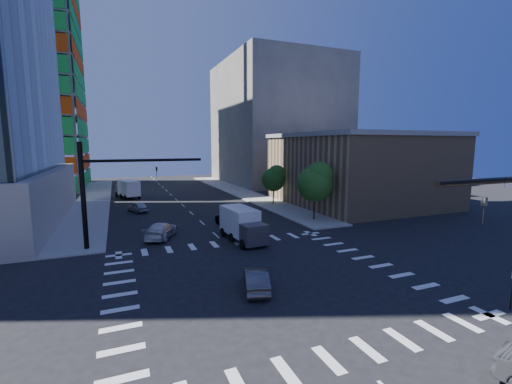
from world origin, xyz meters
name	(u,v)px	position (x,y,z in m)	size (l,w,h in m)	color
ground	(264,279)	(0.00, 0.00, 0.00)	(160.00, 160.00, 0.00)	black
road_markings	(264,279)	(0.00, 0.00, 0.01)	(20.00, 20.00, 0.01)	silver
sidewalk_ne	(240,192)	(12.50, 40.00, 0.07)	(5.00, 60.00, 0.15)	gray
sidewalk_nw	(94,200)	(-12.50, 40.00, 0.07)	(5.00, 60.00, 0.15)	gray
construction_building	(7,63)	(-27.41, 61.93, 24.61)	(25.16, 34.50, 70.60)	slate
commercial_building	(358,169)	(25.00, 22.00, 5.31)	(20.50, 22.50, 10.60)	#9E845C
bg_building_ne	(276,123)	(27.00, 55.00, 14.00)	(24.00, 30.00, 28.00)	#65615B
signal_mast_nw	(102,185)	(-10.00, 11.50, 5.49)	(10.20, 0.40, 9.00)	black
tree_south	(316,181)	(12.63, 13.90, 4.69)	(4.16, 4.16, 6.82)	#382316
tree_north	(274,178)	(12.93, 25.90, 3.99)	(3.54, 3.52, 5.78)	#382316
car_nb_far	(234,220)	(2.82, 14.96, 0.70)	(2.34, 5.07, 1.41)	black
car_sb_near	(161,230)	(-5.13, 13.06, 0.75)	(2.09, 5.14, 1.49)	silver
car_sb_mid	(138,207)	(-6.44, 27.45, 0.67)	(1.57, 3.91, 1.33)	#A1A5A9
car_sb_cross	(256,279)	(-1.17, -1.36, 0.66)	(1.40, 4.01, 1.32)	#4A4B4F
box_truck_near	(244,227)	(1.81, 8.98, 1.33)	(2.88, 5.90, 3.01)	black
box_truck_far	(127,190)	(-7.35, 40.94, 1.33)	(4.00, 6.20, 3.01)	black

